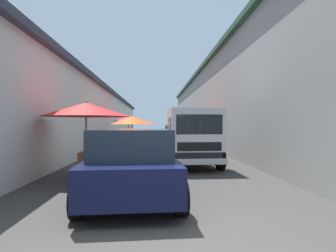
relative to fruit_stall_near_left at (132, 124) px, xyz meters
The scene contains 12 objects.
ground 2.71m from the fruit_stall_near_left, 36.35° to the right, with size 90.00×90.00×0.00m, color #3D3A38.
building_left_whitewash 6.93m from the fruit_stall_near_left, 54.29° to the left, with size 49.80×7.50×4.13m.
building_right_concrete 9.28m from the fruit_stall_near_left, 63.91° to the right, with size 49.80×7.50×5.86m.
fruit_stall_near_left is the anchor object (origin of this frame).
fruit_stall_near_right 7.04m from the fruit_stall_near_left, behind, with size 2.55×2.55×2.27m.
fruit_stall_far_left 4.04m from the fruit_stall_near_left, 65.27° to the right, with size 2.81×2.81×2.23m.
fruit_stall_mid_lane 4.64m from the fruit_stall_near_left, ahead, with size 2.11×2.11×2.28m.
hatchback_car 9.49m from the fruit_stall_near_left, behind, with size 4.01×2.12×1.45m.
delivery_truck 5.74m from the fruit_stall_near_left, 153.73° to the right, with size 4.98×2.12×2.08m.
vendor_by_crates 6.14m from the fruit_stall_near_left, 20.62° to the right, with size 0.60×0.40×1.70m.
parked_scooter 2.31m from the fruit_stall_near_left, 10.11° to the left, with size 1.69×0.47×1.14m.
plastic_stool 2.54m from the fruit_stall_near_left, 93.29° to the right, with size 0.30×0.30×0.43m.
Camera 1 is at (-3.85, 0.12, 1.54)m, focal length 31.04 mm.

